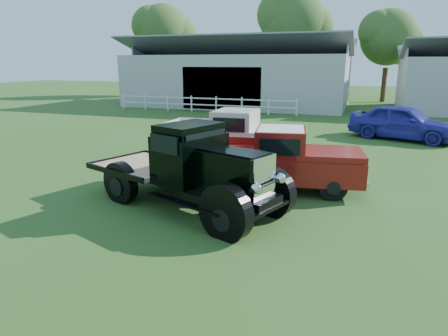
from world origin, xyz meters
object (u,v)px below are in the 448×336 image
(vintage_flatbed, at_px, (187,166))
(white_pickup, at_px, (233,137))
(misc_car_blue, at_px, (403,122))
(red_pickup, at_px, (277,158))

(vintage_flatbed, relative_size, white_pickup, 1.05)
(white_pickup, relative_size, misc_car_blue, 1.06)
(white_pickup, bearing_deg, red_pickup, -51.68)
(vintage_flatbed, height_order, red_pickup, vintage_flatbed)
(vintage_flatbed, bearing_deg, misc_car_blue, 83.63)
(vintage_flatbed, bearing_deg, red_pickup, 71.56)
(white_pickup, xyz_separation_m, misc_car_blue, (6.34, 7.14, -0.12))
(white_pickup, bearing_deg, vintage_flatbed, -87.66)
(red_pickup, height_order, white_pickup, white_pickup)
(red_pickup, bearing_deg, white_pickup, 120.81)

